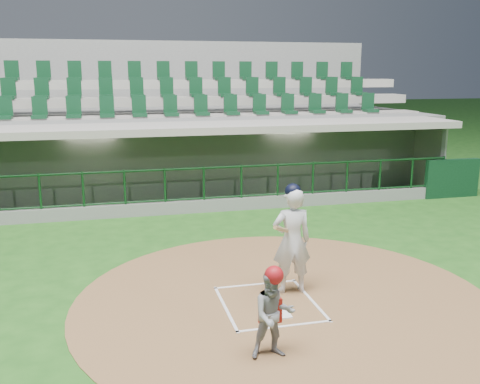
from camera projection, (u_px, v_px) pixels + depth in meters
name	position (u px, v px, depth m)	size (l,w,h in m)	color
ground	(264.00, 297.00, 9.31)	(120.00, 120.00, 0.00)	#1C4D16
dirt_circle	(284.00, 300.00, 9.19)	(7.20, 7.20, 0.01)	brown
home_plate	(276.00, 313.00, 8.64)	(0.43, 0.43, 0.02)	white
batter_box_chalk	(269.00, 303.00, 9.02)	(1.55, 1.80, 0.01)	silver
dugout_structure	(197.00, 167.00, 16.54)	(16.40, 3.70, 3.00)	slate
seating_deck	(180.00, 140.00, 19.33)	(17.00, 6.72, 5.15)	slate
batter	(292.00, 239.00, 9.32)	(0.90, 0.89, 1.97)	silver
catcher	(273.00, 313.00, 7.22)	(0.62, 0.49, 1.32)	gray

